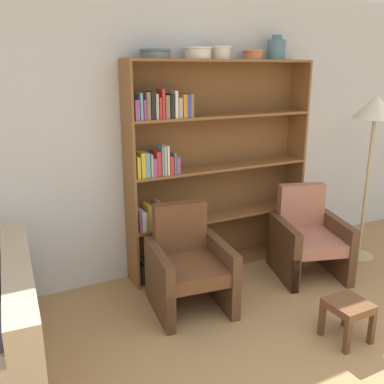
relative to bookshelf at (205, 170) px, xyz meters
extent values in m
cube|color=silver|center=(0.10, 0.17, 0.33)|extent=(12.00, 0.06, 2.75)
cube|color=brown|center=(-0.80, -0.02, 0.00)|extent=(0.02, 0.30, 2.10)
cube|color=brown|center=(1.13, -0.02, 0.00)|extent=(0.02, 0.30, 2.10)
cube|color=brown|center=(0.17, -0.02, 1.04)|extent=(1.90, 0.30, 0.03)
cube|color=brown|center=(0.17, -0.02, -1.04)|extent=(1.90, 0.30, 0.03)
cube|color=brown|center=(0.17, 0.12, 0.00)|extent=(1.90, 0.01, 2.10)
cube|color=black|center=(-0.74, -0.07, -0.93)|extent=(0.04, 0.18, 0.19)
cube|color=#7F6B4C|center=(-0.71, -0.06, -0.93)|extent=(0.02, 0.18, 0.20)
cube|color=black|center=(-0.67, -0.07, -0.94)|extent=(0.03, 0.17, 0.17)
cube|color=#7F6B4C|center=(-0.63, -0.06, -0.94)|extent=(0.03, 0.18, 0.17)
cube|color=orange|center=(-0.59, -0.07, -0.91)|extent=(0.04, 0.16, 0.23)
cube|color=#4C756B|center=(-0.55, -0.08, -0.91)|extent=(0.03, 0.15, 0.24)
cube|color=black|center=(-0.52, -0.08, -0.93)|extent=(0.03, 0.15, 0.19)
cube|color=white|center=(-0.49, -0.06, -0.92)|extent=(0.03, 0.19, 0.20)
cube|color=red|center=(-0.45, -0.06, -0.89)|extent=(0.04, 0.20, 0.26)
cube|color=brown|center=(0.17, -0.02, -0.50)|extent=(1.90, 0.30, 0.02)
cube|color=#994C99|center=(-0.75, -0.09, -0.39)|extent=(0.02, 0.13, 0.20)
cube|color=white|center=(-0.72, -0.06, -0.39)|extent=(0.04, 0.20, 0.19)
cube|color=#B2A899|center=(-0.69, -0.08, -0.40)|extent=(0.02, 0.16, 0.18)
cube|color=gold|center=(-0.65, -0.06, -0.37)|extent=(0.04, 0.18, 0.24)
cube|color=#7F6B4C|center=(-0.61, -0.08, -0.39)|extent=(0.03, 0.16, 0.20)
cube|color=#7F6B4C|center=(-0.57, -0.08, -0.35)|extent=(0.04, 0.14, 0.28)
cube|color=#7F6B4C|center=(-0.54, -0.09, -0.40)|extent=(0.02, 0.12, 0.17)
cube|color=gold|center=(-0.51, -0.06, -0.39)|extent=(0.02, 0.18, 0.19)
cube|color=brown|center=(0.17, -0.02, 0.02)|extent=(1.90, 0.30, 0.02)
cube|color=gold|center=(-0.75, -0.06, 0.12)|extent=(0.03, 0.18, 0.19)
cube|color=gold|center=(-0.71, -0.08, 0.14)|extent=(0.04, 0.16, 0.23)
cube|color=#669EB2|center=(-0.66, -0.08, 0.14)|extent=(0.04, 0.16, 0.22)
cube|color=#B2A899|center=(-0.62, -0.06, 0.13)|extent=(0.02, 0.18, 0.21)
cube|color=#994C99|center=(-0.60, -0.07, 0.11)|extent=(0.03, 0.17, 0.17)
cube|color=red|center=(-0.56, -0.06, 0.14)|extent=(0.04, 0.18, 0.22)
cube|color=#669EB2|center=(-0.52, -0.08, 0.16)|extent=(0.02, 0.16, 0.27)
cube|color=#B2A899|center=(-0.49, -0.09, 0.16)|extent=(0.02, 0.13, 0.27)
cube|color=white|center=(-0.46, -0.08, 0.16)|extent=(0.02, 0.15, 0.27)
cube|color=red|center=(-0.43, -0.07, 0.11)|extent=(0.04, 0.17, 0.17)
cube|color=#4C756B|center=(-0.40, -0.06, 0.13)|extent=(0.02, 0.19, 0.20)
cube|color=#994C99|center=(-0.36, -0.06, 0.11)|extent=(0.03, 0.20, 0.16)
cube|color=brown|center=(0.17, -0.02, 0.53)|extent=(1.90, 0.30, 0.02)
cube|color=#994C99|center=(-0.75, -0.08, 0.63)|extent=(0.04, 0.15, 0.17)
cube|color=#669EB2|center=(-0.71, -0.09, 0.66)|extent=(0.02, 0.14, 0.23)
cube|color=#994C99|center=(-0.68, -0.09, 0.63)|extent=(0.02, 0.13, 0.17)
cube|color=#7F6B4C|center=(-0.64, -0.09, 0.66)|extent=(0.04, 0.12, 0.24)
cube|color=black|center=(-0.60, -0.07, 0.66)|extent=(0.04, 0.18, 0.24)
cube|color=#B2A899|center=(-0.56, -0.05, 0.65)|extent=(0.03, 0.20, 0.22)
cube|color=red|center=(-0.53, -0.08, 0.63)|extent=(0.02, 0.14, 0.19)
cube|color=red|center=(-0.50, -0.08, 0.67)|extent=(0.02, 0.14, 0.26)
cube|color=#7F6B4C|center=(-0.46, -0.09, 0.64)|extent=(0.04, 0.12, 0.21)
cube|color=black|center=(-0.41, -0.07, 0.65)|extent=(0.04, 0.16, 0.21)
cube|color=white|center=(-0.38, -0.09, 0.66)|extent=(0.03, 0.14, 0.24)
cube|color=#B2A899|center=(-0.34, -0.08, 0.63)|extent=(0.03, 0.14, 0.18)
cube|color=orange|center=(-0.29, -0.07, 0.64)|extent=(0.04, 0.16, 0.21)
cube|color=#334CB2|center=(-0.25, -0.06, 0.65)|extent=(0.03, 0.19, 0.21)
cube|color=#7F6B4C|center=(-0.22, -0.06, 0.65)|extent=(0.03, 0.19, 0.21)
cylinder|color=slate|center=(-0.52, -0.02, 1.09)|extent=(0.26, 0.26, 0.07)
torus|color=slate|center=(-0.52, -0.02, 1.12)|extent=(0.28, 0.28, 0.02)
cylinder|color=silver|center=(-0.10, -0.02, 1.10)|extent=(0.24, 0.24, 0.10)
torus|color=silver|center=(-0.10, -0.02, 1.15)|extent=(0.27, 0.27, 0.02)
cylinder|color=silver|center=(0.15, -0.02, 1.11)|extent=(0.17, 0.17, 0.11)
torus|color=silver|center=(0.15, -0.02, 1.16)|extent=(0.19, 0.19, 0.02)
cylinder|color=#C67547|center=(0.51, -0.02, 1.10)|extent=(0.19, 0.19, 0.08)
torus|color=#C67547|center=(0.51, -0.02, 1.13)|extent=(0.21, 0.21, 0.02)
cylinder|color=slate|center=(0.79, -0.02, 1.15)|extent=(0.18, 0.18, 0.19)
cylinder|color=slate|center=(0.79, -0.02, 1.27)|extent=(0.10, 0.10, 0.05)
cube|color=tan|center=(-1.88, -0.88, -0.41)|extent=(0.28, 1.59, 0.37)
cube|color=brown|center=(-0.26, -1.00, -0.88)|extent=(0.08, 0.08, 0.34)
cube|color=brown|center=(-0.83, -0.93, -0.88)|extent=(0.08, 0.08, 0.34)
cube|color=brown|center=(-0.18, -0.40, -0.88)|extent=(0.08, 0.08, 0.34)
cube|color=brown|center=(-0.75, -0.33, -0.88)|extent=(0.08, 0.08, 0.34)
cube|color=brown|center=(-0.51, -0.67, -0.68)|extent=(0.56, 0.70, 0.12)
cube|color=brown|center=(-0.47, -0.39, -0.41)|extent=(0.49, 0.18, 0.48)
cube|color=brown|center=(-0.23, -0.70, -0.76)|extent=(0.17, 0.68, 0.58)
cube|color=brown|center=(-0.78, -0.63, -0.76)|extent=(0.17, 0.68, 0.58)
cube|color=brown|center=(1.02, -1.04, -0.88)|extent=(0.09, 0.09, 0.34)
cube|color=brown|center=(0.47, -0.87, -0.88)|extent=(0.09, 0.09, 0.34)
cube|color=brown|center=(1.20, -0.46, -0.88)|extent=(0.09, 0.09, 0.34)
cube|color=brown|center=(0.65, -0.29, -0.88)|extent=(0.09, 0.09, 0.34)
cube|color=#B2705B|center=(0.84, -0.67, -0.68)|extent=(0.65, 0.75, 0.12)
cube|color=#B2705B|center=(0.92, -0.40, -0.41)|extent=(0.49, 0.26, 0.48)
cube|color=brown|center=(1.10, -0.75, -0.76)|extent=(0.28, 0.67, 0.58)
cube|color=brown|center=(0.57, -0.58, -0.76)|extent=(0.28, 0.67, 0.58)
cylinder|color=tan|center=(1.64, -0.59, -1.04)|extent=(0.32, 0.32, 0.02)
cylinder|color=tan|center=(1.64, -0.59, -0.28)|extent=(0.04, 0.04, 1.51)
cone|color=beige|center=(1.64, -0.59, 0.60)|extent=(0.45, 0.45, 0.24)
cube|color=brown|center=(0.23, -1.49, -0.92)|extent=(0.04, 0.04, 0.26)
cube|color=brown|center=(0.48, -1.49, -0.92)|extent=(0.04, 0.04, 0.26)
cube|color=brown|center=(0.23, -1.75, -0.92)|extent=(0.04, 0.04, 0.26)
cube|color=brown|center=(0.48, -1.75, -0.92)|extent=(0.04, 0.04, 0.26)
cube|color=brown|center=(0.35, -1.62, -0.76)|extent=(0.30, 0.30, 0.06)
camera|label=1|loc=(-2.02, -3.63, 0.98)|focal=40.00mm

